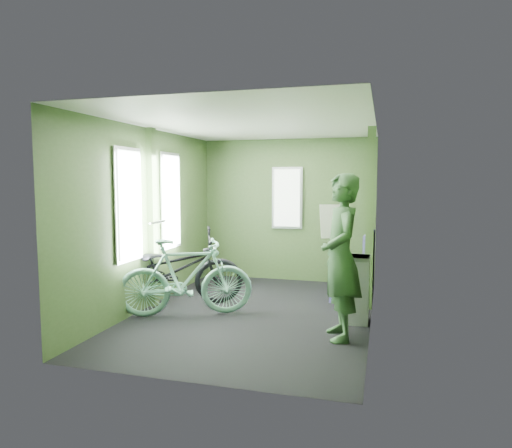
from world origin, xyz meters
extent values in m
plane|color=black|center=(0.00, 0.00, 0.00)|extent=(4.00, 4.00, 0.00)
cube|color=silver|center=(0.00, 0.00, 2.30)|extent=(2.80, 4.00, 0.02)
cube|color=#344C23|center=(0.00, 2.00, 1.15)|extent=(2.80, 0.02, 2.30)
cube|color=#344C23|center=(0.00, -2.00, 1.15)|extent=(2.80, 0.02, 2.30)
cube|color=#344C23|center=(-1.40, 0.00, 1.15)|extent=(0.02, 4.00, 2.30)
cube|color=#344C23|center=(1.40, 0.00, 1.15)|extent=(0.02, 4.00, 2.30)
cube|color=#344C23|center=(-1.36, 0.00, 1.15)|extent=(0.08, 0.12, 2.30)
cube|color=silver|center=(-1.35, -0.55, 1.35)|extent=(0.02, 0.56, 1.34)
cube|color=silver|center=(-1.35, 0.55, 1.35)|extent=(0.02, 0.56, 1.34)
cube|color=white|center=(-1.34, -0.55, 1.88)|extent=(0.00, 0.12, 0.12)
cube|color=white|center=(-1.34, 0.55, 1.88)|extent=(0.00, 0.12, 0.12)
cylinder|color=silver|center=(-1.29, 0.00, 1.10)|extent=(0.03, 0.40, 0.03)
cube|color=#344C23|center=(1.35, 0.60, 1.15)|extent=(0.10, 0.10, 2.30)
cube|color=white|center=(1.38, 0.90, 1.85)|extent=(0.02, 0.40, 0.50)
cube|color=silver|center=(0.00, 1.96, 1.35)|extent=(0.50, 0.02, 1.00)
imported|color=black|center=(-1.12, 0.02, 0.00)|extent=(2.05, 1.53, 1.10)
imported|color=#73B89D|center=(-0.74, -0.36, 0.00)|extent=(1.71, 1.21, 1.02)
imported|color=#2D502B|center=(1.10, -0.61, 0.85)|extent=(0.58, 0.72, 1.71)
cube|color=silver|center=(1.01, -0.32, 1.19)|extent=(0.36, 0.24, 0.36)
cube|color=gray|center=(1.26, 0.00, 0.39)|extent=(0.23, 0.32, 0.77)
cube|color=navy|center=(1.12, 1.14, 0.22)|extent=(0.56, 0.91, 0.44)
cube|color=navy|center=(1.33, 1.14, 0.68)|extent=(0.14, 0.87, 0.48)
camera|label=1|loc=(1.51, -5.28, 1.64)|focal=32.00mm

